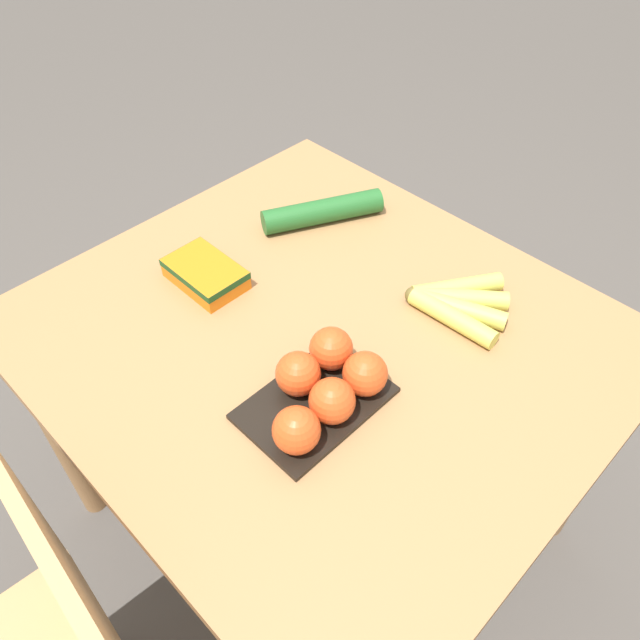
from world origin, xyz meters
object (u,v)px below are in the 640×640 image
carrot_bag (205,273)px  cucumber_near (323,211)px  banana_bunch (455,302)px  tomato_pack (323,387)px

carrot_bag → cucumber_near: size_ratio=0.60×
banana_bunch → carrot_bag: bearing=35.8°
tomato_pack → cucumber_near: size_ratio=0.92×
cucumber_near → carrot_bag: bearing=85.7°
banana_bunch → cucumber_near: cucumber_near is taller
tomato_pack → cucumber_near: 0.51m
banana_bunch → cucumber_near: (0.38, -0.02, 0.01)m
tomato_pack → cucumber_near: (0.36, -0.36, -0.01)m
banana_bunch → cucumber_near: bearing=-3.0°
tomato_pack → carrot_bag: size_ratio=1.54×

